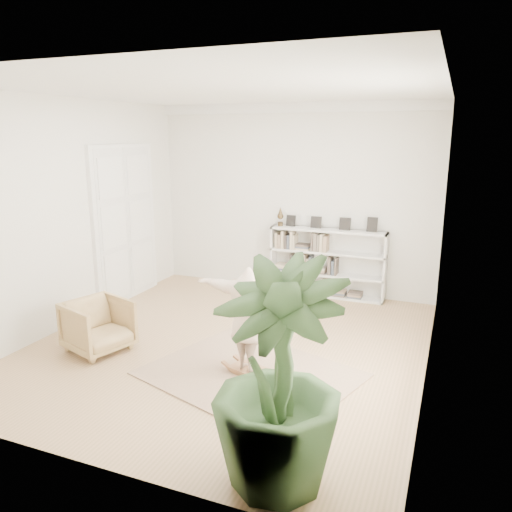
{
  "coord_description": "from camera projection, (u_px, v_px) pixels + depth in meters",
  "views": [
    {
      "loc": [
        2.92,
        -6.22,
        3.03
      ],
      "look_at": [
        0.26,
        0.4,
        1.29
      ],
      "focal_mm": 35.0,
      "sensor_mm": 36.0,
      "label": 1
    }
  ],
  "objects": [
    {
      "name": "floor",
      "position": [
        230.0,
        345.0,
        7.38
      ],
      "size": [
        6.0,
        6.0,
        0.0
      ],
      "primitive_type": "plane",
      "color": "#9B7A50",
      "rests_on": "ground"
    },
    {
      "name": "room_shell",
      "position": [
        294.0,
        108.0,
        9.2
      ],
      "size": [
        6.0,
        6.0,
        6.0
      ],
      "color": "silver",
      "rests_on": "floor"
    },
    {
      "name": "doors",
      "position": [
        125.0,
        225.0,
        9.2
      ],
      "size": [
        0.09,
        1.78,
        2.92
      ],
      "color": "white",
      "rests_on": "floor"
    },
    {
      "name": "bookshelf",
      "position": [
        327.0,
        263.0,
        9.5
      ],
      "size": [
        2.2,
        0.35,
        1.64
      ],
      "color": "silver",
      "rests_on": "floor"
    },
    {
      "name": "armchair",
      "position": [
        98.0,
        326.0,
        7.1
      ],
      "size": [
        1.03,
        1.01,
        0.75
      ],
      "primitive_type": "imported",
      "rotation": [
        0.0,
        0.0,
        1.25
      ],
      "color": "tan",
      "rests_on": "floor"
    },
    {
      "name": "rug",
      "position": [
        250.0,
        374.0,
        6.45
      ],
      "size": [
        2.99,
        2.66,
        0.02
      ],
      "primitive_type": "cube",
      "rotation": [
        0.0,
        0.0,
        -0.31
      ],
      "color": "tan",
      "rests_on": "floor"
    },
    {
      "name": "rocker_board",
      "position": [
        250.0,
        370.0,
        6.43
      ],
      "size": [
        0.59,
        0.46,
        0.11
      ],
      "rotation": [
        0.0,
        0.0,
        -0.31
      ],
      "color": "#915C3A",
      "rests_on": "rug"
    },
    {
      "name": "person",
      "position": [
        250.0,
        316.0,
        6.26
      ],
      "size": [
        1.73,
        0.94,
        1.36
      ],
      "primitive_type": "imported",
      "rotation": [
        0.0,
        0.0,
        2.83
      ],
      "color": "beige",
      "rests_on": "rocker_board"
    },
    {
      "name": "houseplant",
      "position": [
        278.0,
        377.0,
        4.24
      ],
      "size": [
        1.28,
        1.28,
        2.04
      ],
      "primitive_type": "imported",
      "rotation": [
        0.0,
        0.0,
        -0.13
      ],
      "color": "#2F4C26",
      "rests_on": "floor"
    }
  ]
}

